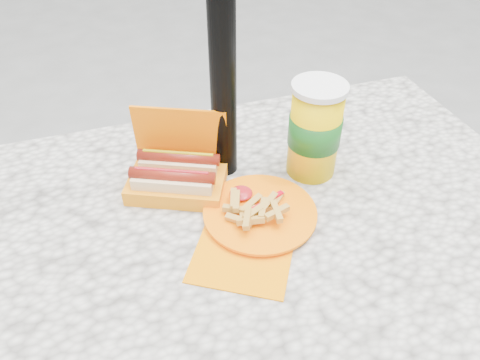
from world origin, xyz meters
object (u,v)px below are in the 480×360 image
object	(u,v)px
fries_plate	(258,215)
soda_cup	(315,130)
hotdog_box	(177,175)
umbrella_pole	(221,3)

from	to	relation	value
fries_plate	soda_cup	bearing A→B (deg)	34.02
hotdog_box	soda_cup	size ratio (longest dim) A/B	1.10
hotdog_box	fries_plate	world-z (taller)	hotdog_box
umbrella_pole	soda_cup	xyz separation A→B (m)	(0.17, -0.06, -0.25)
hotdog_box	soda_cup	distance (m)	0.29
fries_plate	soda_cup	size ratio (longest dim) A/B	1.48
hotdog_box	soda_cup	world-z (taller)	soda_cup
umbrella_pole	fries_plate	distance (m)	0.38
umbrella_pole	fries_plate	world-z (taller)	umbrella_pole
umbrella_pole	soda_cup	bearing A→B (deg)	-19.49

